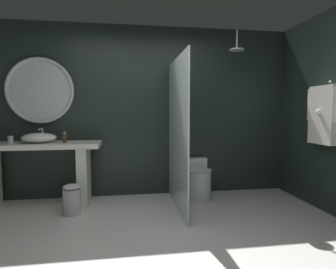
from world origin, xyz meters
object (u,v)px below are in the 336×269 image
object	(u,v)px
vessel_sink	(39,138)
rain_shower_head	(237,48)
hanging_bathrobe	(324,113)
toilet	(197,180)
soap_dispenser	(65,138)
round_wall_mirror	(40,90)
waste_bin	(72,199)
tumbler_cup	(10,139)

from	to	relation	value
vessel_sink	rain_shower_head	world-z (taller)	rain_shower_head
rain_shower_head	hanging_bathrobe	world-z (taller)	rain_shower_head
rain_shower_head	toilet	distance (m)	2.04
soap_dispenser	round_wall_mirror	distance (m)	0.81
vessel_sink	waste_bin	world-z (taller)	vessel_sink
tumbler_cup	hanging_bathrobe	distance (m)	4.14
vessel_sink	waste_bin	bearing A→B (deg)	-41.76
tumbler_cup	soap_dispenser	size ratio (longest dim) A/B	0.66
hanging_bathrobe	tumbler_cup	bearing A→B (deg)	167.64
vessel_sink	soap_dispenser	size ratio (longest dim) A/B	3.05
tumbler_cup	toilet	distance (m)	2.70
soap_dispenser	hanging_bathrobe	world-z (taller)	hanging_bathrobe
hanging_bathrobe	soap_dispenser	bearing A→B (deg)	166.17
hanging_bathrobe	round_wall_mirror	bearing A→B (deg)	163.53
round_wall_mirror	toilet	world-z (taller)	round_wall_mirror
round_wall_mirror	waste_bin	bearing A→B (deg)	-52.20
tumbler_cup	waste_bin	world-z (taller)	tumbler_cup
vessel_sink	round_wall_mirror	world-z (taller)	round_wall_mirror
tumbler_cup	waste_bin	bearing A→B (deg)	-28.50
round_wall_mirror	hanging_bathrobe	xyz separation A→B (m)	(3.69, -1.09, -0.32)
soap_dispenser	toilet	world-z (taller)	soap_dispenser
soap_dispenser	waste_bin	world-z (taller)	soap_dispenser
toilet	waste_bin	distance (m)	1.80
tumbler_cup	round_wall_mirror	bearing A→B (deg)	30.79
tumbler_cup	rain_shower_head	distance (m)	3.45
soap_dispenser	hanging_bathrobe	xyz separation A→B (m)	(3.31, -0.81, 0.34)
tumbler_cup	waste_bin	xyz separation A→B (m)	(0.87, -0.47, -0.73)
round_wall_mirror	rain_shower_head	bearing A→B (deg)	-6.10
soap_dispenser	waste_bin	size ratio (longest dim) A/B	0.38
toilet	waste_bin	size ratio (longest dim) A/B	1.49
tumbler_cup	waste_bin	distance (m)	1.23
hanging_bathrobe	rain_shower_head	bearing A→B (deg)	137.12
vessel_sink	soap_dispenser	xyz separation A→B (m)	(0.35, -0.04, -0.00)
tumbler_cup	hanging_bathrobe	world-z (taller)	hanging_bathrobe
hanging_bathrobe	waste_bin	xyz separation A→B (m)	(-3.16, 0.41, -1.09)
tumbler_cup	round_wall_mirror	xyz separation A→B (m)	(0.35, 0.21, 0.68)
round_wall_mirror	hanging_bathrobe	bearing A→B (deg)	-16.47
round_wall_mirror	rain_shower_head	world-z (taller)	rain_shower_head
tumbler_cup	vessel_sink	bearing A→B (deg)	-4.96
round_wall_mirror	hanging_bathrobe	world-z (taller)	round_wall_mirror
rain_shower_head	hanging_bathrobe	size ratio (longest dim) A/B	0.38
hanging_bathrobe	toilet	bearing A→B (deg)	149.54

